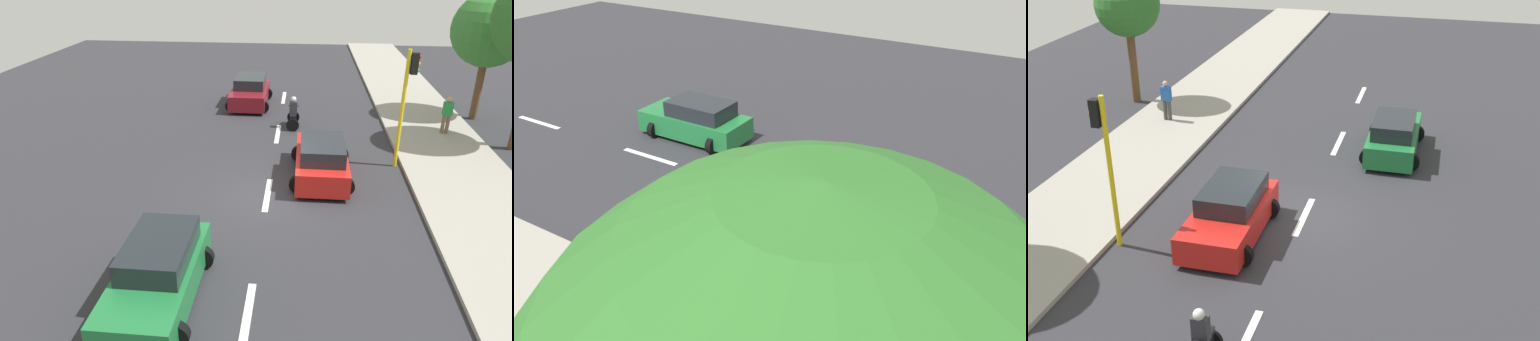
% 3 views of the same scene
% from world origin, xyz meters
% --- Properties ---
extents(ground_plane, '(40.00, 60.00, 0.10)m').
position_xyz_m(ground_plane, '(0.00, 0.00, -0.05)').
color(ground_plane, '#2D2D33').
extents(lane_stripe_far_north, '(0.20, 2.40, 0.01)m').
position_xyz_m(lane_stripe_far_north, '(0.00, -12.00, 0.01)').
color(lane_stripe_far_north, white).
rests_on(lane_stripe_far_north, ground).
extents(lane_stripe_north, '(0.20, 2.40, 0.01)m').
position_xyz_m(lane_stripe_north, '(0.00, -6.00, 0.01)').
color(lane_stripe_north, white).
rests_on(lane_stripe_north, ground).
extents(lane_stripe_mid, '(0.20, 2.40, 0.01)m').
position_xyz_m(lane_stripe_mid, '(0.00, 0.00, 0.01)').
color(lane_stripe_mid, white).
rests_on(lane_stripe_mid, ground).
extents(lane_stripe_south, '(0.20, 2.40, 0.01)m').
position_xyz_m(lane_stripe_south, '(0.00, 6.00, 0.01)').
color(lane_stripe_south, white).
rests_on(lane_stripe_south, ground).
extents(car_green, '(2.16, 4.14, 1.52)m').
position_xyz_m(car_green, '(-2.15, -5.54, 0.71)').
color(car_green, '#1E7238').
rests_on(car_green, ground).
extents(car_red, '(2.25, 4.12, 1.52)m').
position_xyz_m(car_red, '(1.84, 1.57, 0.71)').
color(car_red, red).
rests_on(car_red, ground).
extents(traffic_light_corner, '(0.49, 0.24, 4.50)m').
position_xyz_m(traffic_light_corner, '(4.85, 2.90, 2.93)').
color(traffic_light_corner, yellow).
rests_on(traffic_light_corner, ground).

